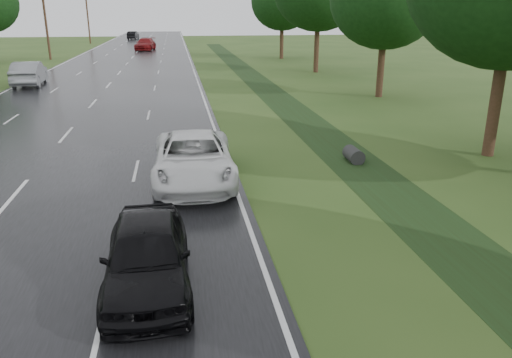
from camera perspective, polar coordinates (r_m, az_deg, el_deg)
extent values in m
cube|color=black|center=(52.70, -14.83, 12.25)|extent=(14.00, 180.00, 0.04)
cube|color=silver|center=(52.48, -7.31, 12.71)|extent=(0.12, 180.00, 0.01)
cube|color=silver|center=(53.77, -22.14, 11.66)|extent=(0.12, 180.00, 0.01)
cube|color=silver|center=(52.70, -14.83, 12.28)|extent=(0.12, 180.00, 0.01)
cube|color=black|center=(28.45, 4.26, 7.74)|extent=(2.20, 120.00, 0.01)
cylinder|color=#2D2D2D|center=(19.06, 11.10, 2.71)|extent=(0.56, 1.00, 0.56)
cylinder|color=#3D2818|center=(63.80, -22.99, 16.96)|extent=(0.26, 0.26, 10.00)
cylinder|color=#3D2818|center=(93.28, -18.72, 17.54)|extent=(0.26, 0.26, 10.00)
cylinder|color=#3D2818|center=(21.21, 25.63, 7.47)|extent=(0.44, 0.44, 3.84)
cylinder|color=#3D2818|center=(34.03, 14.06, 12.04)|extent=(0.44, 0.44, 3.52)
cylinder|color=#3D2818|center=(47.06, 6.93, 14.54)|extent=(0.44, 0.44, 4.16)
cylinder|color=#3D2818|center=(60.58, 2.95, 15.32)|extent=(0.44, 0.44, 3.68)
ellipsoid|color=black|center=(60.49, 3.02, 19.62)|extent=(7.20, 7.20, 6.48)
imported|color=white|center=(16.39, -7.13, 2.33)|extent=(2.65, 5.58, 1.54)
imported|color=black|center=(10.31, -12.35, -8.46)|extent=(1.77, 4.23, 1.43)
imported|color=gray|center=(41.77, -24.51, 10.93)|extent=(2.27, 5.48, 1.76)
imported|color=maroon|center=(74.94, -12.54, 14.81)|extent=(3.10, 5.94, 1.64)
imported|color=black|center=(104.17, -13.87, 15.66)|extent=(2.12, 4.77, 1.52)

